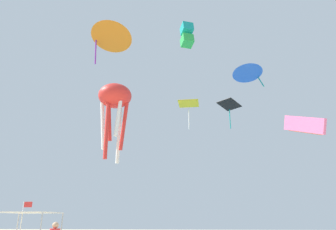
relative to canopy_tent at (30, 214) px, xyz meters
The scene contains 9 objects.
canopy_tent is the anchor object (origin of this frame).
banner_flag 1.52m from the canopy_tent, 133.55° to the left, with size 0.61×0.06×3.00m.
kite_delta_blue 21.83m from the canopy_tent, 29.78° to the left, with size 3.36×3.39×2.41m.
kite_diamond_black 25.38m from the canopy_tent, 50.36° to the left, with size 3.09×3.09×3.33m.
kite_box_teal 25.87m from the canopy_tent, 54.45° to the left, with size 1.76×1.88×2.96m.
kite_parafoil_pink 18.65m from the canopy_tent, ahead, with size 1.95×3.19×2.15m.
kite_octopus_red 10.85m from the canopy_tent, 52.46° to the left, with size 3.86×3.86×6.48m.
kite_delta_orange 23.46m from the canopy_tent, 86.91° to the left, with size 5.62×5.64×4.57m.
kite_diamond_yellow 26.32m from the canopy_tent, 65.90° to the left, with size 2.72×2.72×3.67m.
Camera 1 is at (3.22, -15.28, 1.84)m, focal length 33.85 mm.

